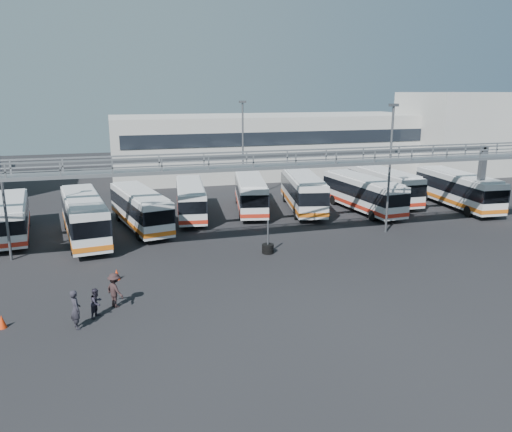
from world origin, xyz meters
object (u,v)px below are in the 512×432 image
object	(u,v)px
pedestrian_b	(97,303)
cone_right	(117,274)
bus_3	(140,207)
light_pole_left	(1,177)
bus_1	(11,216)
light_pole_back	(243,146)
light_pole_mid	(390,162)
pedestrian_c	(115,290)
tire_stack	(268,248)
bus_6	(303,190)
bus_7	(363,192)
pedestrian_a	(76,309)
bus_5	(250,192)
bus_9	(458,189)
bus_4	(190,198)
cone_left	(2,322)
bus_2	(84,215)
bus_8	(383,184)

from	to	relation	value
pedestrian_b	cone_right	bearing A→B (deg)	22.76
pedestrian_b	bus_3	bearing A→B (deg)	23.43
light_pole_left	pedestrian_b	world-z (taller)	light_pole_left
bus_1	light_pole_back	bearing A→B (deg)	14.51
light_pole_left	light_pole_back	distance (m)	24.41
light_pole_mid	pedestrian_c	distance (m)	23.57
light_pole_back	tire_stack	distance (m)	18.51
bus_6	bus_7	world-z (taller)	bus_6
pedestrian_a	pedestrian_c	xyz separation A→B (m)	(1.84, 2.04, -0.04)
pedestrian_a	cone_right	distance (m)	6.44
bus_5	bus_6	world-z (taller)	bus_6
light_pole_left	pedestrian_a	bearing A→B (deg)	-67.85
bus_9	bus_7	bearing A→B (deg)	177.46
bus_3	bus_9	distance (m)	30.32
bus_5	bus_9	xyz separation A→B (m)	(19.85, -4.29, 0.10)
light_pole_left	bus_7	distance (m)	30.47
bus_5	pedestrian_b	size ratio (longest dim) A/B	7.19
bus_3	cone_right	bearing A→B (deg)	-112.48
bus_4	cone_left	size ratio (longest dim) A/B	15.59
bus_1	bus_4	bearing A→B (deg)	3.64
bus_1	bus_2	size ratio (longest dim) A/B	0.88
light_pole_back	tire_stack	size ratio (longest dim) A/B	4.27
light_pole_mid	pedestrian_c	bearing A→B (deg)	-157.53
bus_1	bus_3	distance (m)	9.77
light_pole_mid	tire_stack	xyz separation A→B (m)	(-10.84, -2.50, -5.32)
pedestrian_c	cone_right	bearing A→B (deg)	-36.95
bus_7	bus_6	bearing A→B (deg)	153.16
pedestrian_b	bus_1	bearing A→B (deg)	55.78
bus_6	bus_4	bearing A→B (deg)	-170.13
bus_3	pedestrian_c	size ratio (longest dim) A/B	5.83
pedestrian_a	pedestrian_b	size ratio (longest dim) A/B	1.28
bus_2	bus_4	size ratio (longest dim) A/B	1.11
bus_4	light_pole_left	bearing A→B (deg)	-141.14
bus_3	bus_9	bearing A→B (deg)	-13.35
bus_5	bus_7	world-z (taller)	bus_7
light_pole_left	cone_left	xyz separation A→B (m)	(1.36, -10.84, -5.39)
bus_6	light_pole_mid	bearing A→B (deg)	-56.98
bus_3	pedestrian_a	bearing A→B (deg)	-115.03
light_pole_back	pedestrian_c	world-z (taller)	light_pole_back
light_pole_back	bus_7	size ratio (longest dim) A/B	0.92
bus_1	pedestrian_c	size ratio (longest dim) A/B	5.44
light_pole_mid	bus_1	xyz separation A→B (m)	(-28.78, 6.89, -4.05)
bus_4	pedestrian_b	bearing A→B (deg)	-105.33
pedestrian_b	pedestrian_a	bearing A→B (deg)	172.32
bus_8	bus_9	distance (m)	7.13
bus_8	cone_left	distance (m)	38.11
bus_2	bus_1	bearing A→B (deg)	150.32
bus_4	bus_1	bearing A→B (deg)	-162.79
bus_4	pedestrian_a	bearing A→B (deg)	-106.54
pedestrian_c	cone_right	world-z (taller)	pedestrian_c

